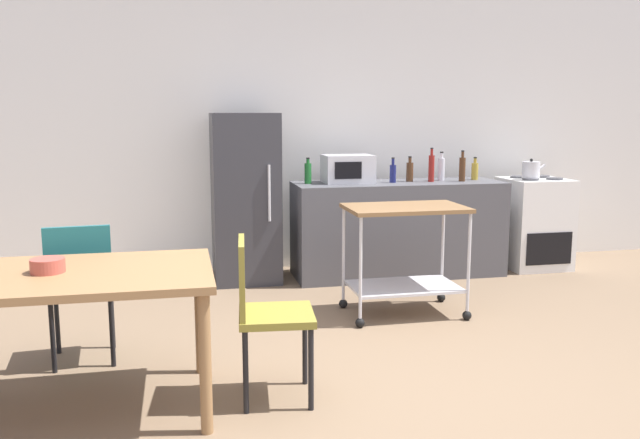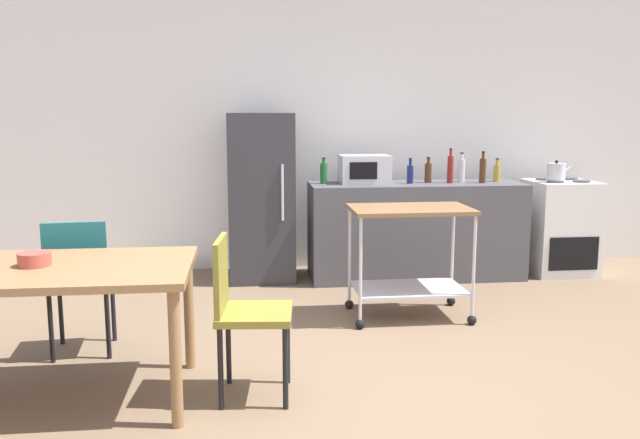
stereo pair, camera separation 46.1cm
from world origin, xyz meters
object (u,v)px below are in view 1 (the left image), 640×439
Objects in this scene: dining_table at (63,288)px; chair_olive at (264,307)px; kitchen_cart at (405,242)px; bottle_olive_oil at (441,168)px; bottle_soy_sauce at (410,171)px; bottle_wine at (462,169)px; microwave at (348,169)px; stove_oven at (534,223)px; fruit_bowl at (48,266)px; kettle at (531,170)px; bottle_sesame_oil at (475,171)px; chair_teal at (81,283)px; bottle_sparkling_water at (431,168)px; bottle_vinegar at (308,173)px; bottle_hot_sauce at (393,173)px; refrigerator at (245,198)px.

dining_table is 1.03m from chair_olive.
bottle_olive_oil reaches higher than kitchen_cart.
bottle_wine is at bearing -9.82° from bottle_soy_sauce.
microwave is (2.15, 2.53, 0.36)m from dining_table.
stove_oven is 5.40× the size of fruit_bowl.
stove_oven is 3.29× the size of bottle_olive_oil.
bottle_soy_sauce is at bearing 41.20° from fruit_bowl.
kettle reaches higher than fruit_bowl.
dining_table is 6.74× the size of bottle_sesame_oil.
chair_teal is 3.70× the size of bottle_soy_sauce.
stove_oven is at bearing 31.19° from dining_table.
bottle_wine is at bearing -6.25° from microwave.
chair_teal is 3.71× the size of kettle.
kitchen_cart is 1.41m from bottle_soy_sauce.
kitchen_cart is 2.81× the size of bottle_sparkling_water.
bottle_vinegar reaches higher than kitchen_cart.
bottle_wine reaches higher than bottle_sesame_oil.
bottle_wine is at bearing -149.43° from bottle_sesame_oil.
bottle_hot_sauce is at bearing -170.54° from bottle_olive_oil.
bottle_soy_sauce reaches higher than fruit_bowl.
kitchen_cart is 1.37m from microwave.
bottle_wine reaches higher than microwave.
bottle_hot_sauce reaches higher than stove_oven.
microwave is at bearing 175.28° from kettle.
refrigerator is at bearing 178.94° from bottle_olive_oil.
chair_olive is (1.02, -0.06, -0.15)m from dining_table.
fruit_bowl is 0.71× the size of kettle.
fruit_bowl is at bearing -144.32° from bottle_wine.
dining_table is 2.82m from refrigerator.
bottle_wine is at bearing -2.37° from bottle_hot_sauce.
refrigerator is 3.37× the size of microwave.
stove_oven is 1.15m from bottle_olive_oil.
stove_oven is at bearing -3.34° from bottle_sesame_oil.
kitchen_cart is 3.76× the size of bottle_vinegar.
chair_olive is at bearing -132.25° from bottle_wine.
kitchen_cart is 2.09m from kettle.
bottle_soy_sauce is 1.22m from kettle.
bottle_sparkling_water reaches higher than chair_teal.
refrigerator is 9.10× the size of fruit_bowl.
bottle_sparkling_water is 0.17m from bottle_olive_oil.
bottle_olive_oil is (-1.00, 0.05, 0.56)m from stove_oven.
chair_teal is 3.76× the size of bottle_hot_sauce.
bottle_sparkling_water reaches higher than chair_olive.
kitchen_cart is 3.85× the size of bottle_hot_sauce.
dining_table is 4.07m from bottle_wine.
bottle_soy_sauce is (2.76, 2.49, 0.33)m from dining_table.
bottle_hot_sauce is at bearing 76.08° from kitchen_cart.
refrigerator is 1.00m from microwave.
stove_oven is 3.80× the size of bottle_vinegar.
dining_table is at bearing -151.40° from kitchen_cart.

